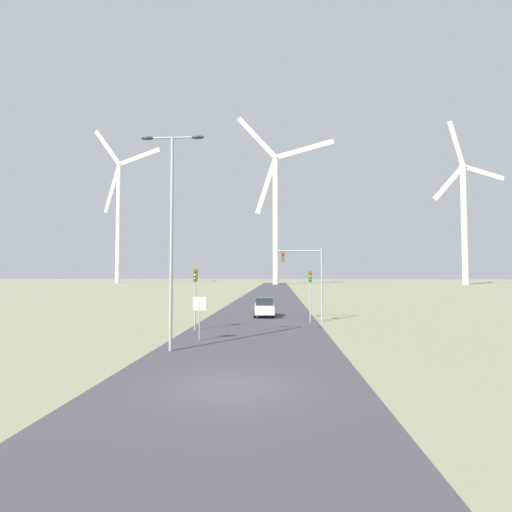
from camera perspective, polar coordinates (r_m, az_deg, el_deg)
ground_plane at (r=15.30m, az=-3.41°, el=-18.01°), size 600.00×600.00×0.00m
road_surface at (r=62.81m, az=1.73°, el=-6.29°), size 10.00×240.00×0.01m
streetlamp at (r=21.97m, az=-11.95°, el=5.44°), size 3.47×0.32×11.55m
stop_sign_near at (r=24.88m, az=-8.08°, el=-7.67°), size 0.81×0.07×2.65m
traffic_light_post_near_left at (r=29.36m, az=-8.68°, el=-4.19°), size 0.28×0.33×4.43m
traffic_light_post_near_right at (r=34.01m, az=7.75°, el=-4.11°), size 0.28×0.34×4.31m
traffic_light_mast_overhead at (r=34.55m, az=7.19°, el=-1.96°), size 3.98×0.35×6.31m
car_approaching at (r=38.38m, az=1.20°, el=-7.30°), size 1.99×4.18×1.83m
wind_turbine_far_left at (r=193.37m, az=-19.02°, el=6.28°), size 35.92×14.33×72.54m
wind_turbine_left at (r=158.79m, az=2.82°, el=7.27°), size 38.04×8.92×68.25m
wind_turbine_center at (r=174.75m, az=27.57°, el=5.63°), size 30.46×7.53×63.63m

